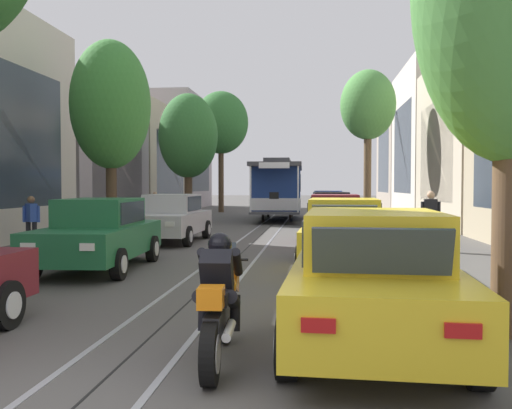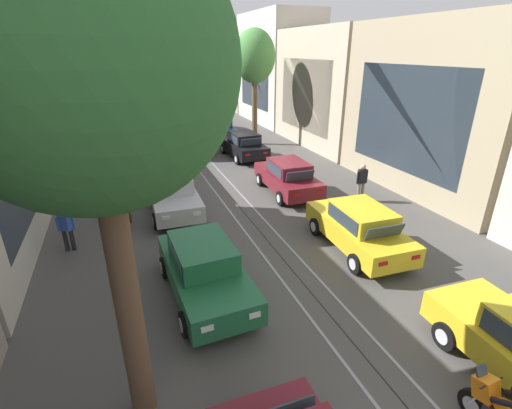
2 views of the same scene
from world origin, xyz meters
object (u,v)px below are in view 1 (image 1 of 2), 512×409
Objects in this scene: parked_car_silver_mid_left at (172,218)px; street_tree_kerb_left_second at (111,106)px; street_tree_kerb_left_fourth at (221,123)px; pedestrian_on_right_pavement at (31,218)px; parked_car_green_second_left at (99,234)px; parked_car_yellow_near_right at (372,277)px; pedestrian_on_left_pavement at (431,217)px; parked_car_maroon_mid_right at (335,218)px; motorcycle_with_rider at (219,301)px; parked_car_black_fourth_right at (331,209)px; street_tree_kerb_right_second at (368,106)px; pedestrian_crossing_far at (155,205)px; parked_car_blue_fifth_right at (328,205)px; cable_car_trolley at (279,189)px; street_tree_kerb_left_mid at (188,136)px; parked_car_yellow_second_right at (344,233)px.

parked_car_silver_mid_left is 0.66× the size of street_tree_kerb_left_second.
street_tree_kerb_left_fourth reaches higher than pedestrian_on_right_pavement.
parked_car_green_second_left and parked_car_yellow_near_right have the same top height.
pedestrian_on_left_pavement reaches higher than pedestrian_on_right_pavement.
parked_car_silver_mid_left is at bearing -176.42° from parked_car_maroon_mid_right.
parked_car_black_fourth_right is at bearing 84.87° from motorcycle_with_rider.
parked_car_yellow_near_right is 0.67× the size of street_tree_kerb_left_second.
street_tree_kerb_left_fourth is at bearing 89.74° from street_tree_kerb_left_second.
pedestrian_on_left_pavement reaches higher than parked_car_black_fourth_right.
street_tree_kerb_left_second reaches higher than parked_car_maroon_mid_right.
street_tree_kerb_left_second is at bearing -174.25° from parked_car_maroon_mid_right.
pedestrian_on_right_pavement is (-1.90, -1.62, -3.60)m from street_tree_kerb_left_second.
parked_car_black_fourth_right is 6.20m from street_tree_kerb_right_second.
pedestrian_crossing_far is (-10.95, 0.18, -4.93)m from street_tree_kerb_right_second.
parked_car_green_second_left and parked_car_black_fourth_right have the same top height.
street_tree_kerb_left_second is 3.32× the size of motorcycle_with_rider.
parked_car_yellow_near_right is at bearing 25.67° from motorcycle_with_rider.
street_tree_kerb_left_second is (-1.92, -0.40, 3.67)m from parked_car_silver_mid_left.
parked_car_blue_fifth_right is 14.75m from pedestrian_on_left_pavement.
street_tree_kerb_left_second is at bearing -131.43° from street_tree_kerb_right_second.
street_tree_kerb_left_second is 4.25× the size of pedestrian_on_right_pavement.
parked_car_maroon_mid_right is 0.48× the size of cable_car_trolley.
street_tree_kerb_left_fourth reaches higher than parked_car_silver_mid_left.
street_tree_kerb_left_fourth reaches higher than parked_car_black_fourth_right.
parked_car_yellow_near_right is 0.65× the size of street_tree_kerb_left_mid.
parked_car_blue_fifth_right is 0.48× the size of cable_car_trolley.
street_tree_kerb_left_mid is (-7.36, 22.10, 3.67)m from parked_car_yellow_near_right.
street_tree_kerb_left_mid is 5.75m from cable_car_trolley.
parked_car_black_fourth_right reaches higher than pedestrian_crossing_far.
parked_car_green_second_left is at bearing -83.58° from street_tree_kerb_left_mid.
pedestrian_on_right_pavement is at bearing 134.90° from parked_car_yellow_near_right.
street_tree_kerb_left_mid reaches higher than parked_car_yellow_second_right.
street_tree_kerb_left_mid is at bearing 19.38° from pedestrian_crossing_far.
parked_car_silver_mid_left is at bearing 107.08° from motorcycle_with_rider.
pedestrian_crossing_far is (-11.62, 12.00, -0.11)m from pedestrian_on_left_pavement.
street_tree_kerb_left_second is (-1.84, 5.59, 3.67)m from parked_car_green_second_left.
parked_car_yellow_second_right is at bearing 76.27° from motorcycle_with_rider.
parked_car_black_fourth_right is (5.50, 12.94, 0.00)m from parked_car_green_second_left.
parked_car_green_second_left is 18.38m from street_tree_kerb_right_second.
pedestrian_on_left_pavement is (7.99, -1.74, 0.17)m from parked_car_silver_mid_left.
pedestrian_on_left_pavement is at bearing 27.76° from parked_car_green_second_left.
parked_car_blue_fifth_right is at bearing 14.70° from street_tree_kerb_left_mid.
parked_car_yellow_second_right is at bearing 90.27° from parked_car_yellow_near_right.
parked_car_black_fourth_right is 0.65× the size of street_tree_kerb_left_mid.
motorcycle_with_rider is (-3.61, -22.15, -5.15)m from street_tree_kerb_right_second.
cable_car_trolley is (2.70, 12.67, 0.86)m from parked_car_silver_mid_left.
street_tree_kerb_left_mid is at bearing 124.96° from parked_car_maroon_mid_right.
motorcycle_with_rider is at bearing -99.26° from street_tree_kerb_right_second.
street_tree_kerb_left_fourth is 33.20m from motorcycle_with_rider.
parked_car_maroon_mid_right is at bearing -90.35° from parked_car_blue_fifth_right.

